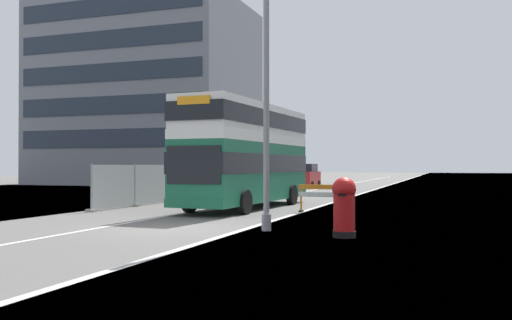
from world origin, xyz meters
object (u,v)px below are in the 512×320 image
double_decker_bus (247,153)px  red_pillar_postbox (344,204)px  car_receding_mid (306,176)px  roadworks_barrier (319,195)px  car_oncoming_near (286,179)px  lamppost_foreground (266,96)px

double_decker_bus → red_pillar_postbox: (6.22, -8.98, -1.63)m
double_decker_bus → car_receding_mid: 25.11m
roadworks_barrier → car_receding_mid: size_ratio=0.41×
car_oncoming_near → car_receding_mid: car_oncoming_near is taller
red_pillar_postbox → roadworks_barrier: size_ratio=0.97×
roadworks_barrier → car_oncoming_near: bearing=110.9°
roadworks_barrier → car_receding_mid: bearing=105.7°
roadworks_barrier → car_receding_mid: car_receding_mid is taller
roadworks_barrier → car_oncoming_near: (-6.32, 16.56, 0.26)m
lamppost_foreground → car_oncoming_near: 24.49m
roadworks_barrier → car_receding_mid: (-7.32, 26.10, 0.25)m
lamppost_foreground → car_receding_mid: bearing=102.5°
red_pillar_postbox → car_receding_mid: car_receding_mid is taller
roadworks_barrier → car_oncoming_near: size_ratio=0.44×
red_pillar_postbox → roadworks_barrier: 8.08m
red_pillar_postbox → double_decker_bus: bearing=124.7°
car_receding_mid → roadworks_barrier: bearing=-74.3°
double_decker_bus → lamppost_foreground: size_ratio=1.22×
red_pillar_postbox → roadworks_barrier: (-2.49, 7.69, -0.16)m
double_decker_bus → lamppost_foreground: 9.14m
car_receding_mid → red_pillar_postbox: bearing=-73.8°
double_decker_bus → car_receding_mid: double_decker_bus is taller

